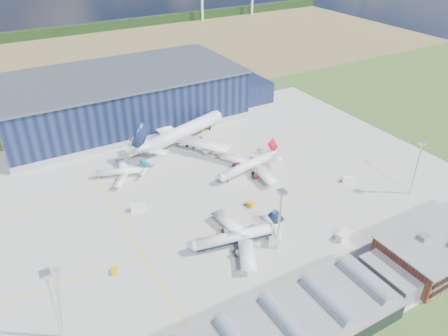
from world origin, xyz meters
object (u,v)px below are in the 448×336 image
gse_van_b (348,180)px  gse_tug_b (115,271)px  gse_van_a (138,207)px  light_mast_east (418,160)px  gse_tug_a (250,204)px  airliner_navy (234,232)px  airliner_regional (119,169)px  airliner_red (247,162)px  gse_van_c (343,235)px  hangar (127,99)px  gse_tug_c (203,130)px  car_b (383,247)px  light_mast_west (51,295)px  light_mast_center (280,211)px  car_a (427,226)px  airliner_widebody (184,125)px  ops_building (447,243)px

gse_van_b → gse_tug_b: bearing=121.7°
gse_van_a → gse_van_b: 85.83m
light_mast_east → gse_tug_a: (-59.54, 24.68, -14.71)m
airliner_navy → airliner_regional: airliner_navy is taller
airliner_red → gse_van_c: bearing=84.6°
hangar → airliner_navy: hangar is taller
light_mast_east → gse_van_a: (-97.31, 43.68, -14.16)m
hangar → gse_tug_b: hangar is taller
airliner_red → gse_tug_c: airliner_red is taller
gse_tug_a → car_b: gse_tug_a is taller
light_mast_west → gse_van_a: light_mast_west is taller
light_mast_center → gse_tug_a: size_ratio=6.64×
car_a → car_b: size_ratio=1.05×
airliner_regional → airliner_widebody: bearing=-136.2°
light_mast_west → airliner_widebody: light_mast_west is taller
car_b → airliner_widebody: bearing=11.4°
light_mast_center → gse_tug_c: (20.46, 92.00, -14.75)m
ops_building → car_a: bearing=58.9°
airliner_red → gse_tug_c: bearing=-104.8°
airliner_red → gse_tug_a: 24.56m
airliner_widebody → car_a: size_ratio=15.13×
airliner_navy → gse_van_c: bearing=166.2°
light_mast_west → gse_tug_b: size_ratio=7.73×
hangar → light_mast_east: (72.19, -124.80, 3.82)m
airliner_navy → airliner_red: size_ratio=0.98×
airliner_widebody → gse_tug_c: size_ratio=18.69×
light_mast_west → light_mast_center: size_ratio=1.00×
light_mast_east → gse_van_a: light_mast_east is taller
airliner_widebody → airliner_regional: size_ratio=2.38×
airliner_regional → gse_tug_c: (51.21, 22.00, -3.30)m
light_mast_east → gse_tug_b: size_ratio=7.73×
gse_van_a → car_b: gse_van_a is taller
light_mast_center → airliner_navy: light_mast_center is taller
hangar → gse_tug_c: bearing=-49.9°
light_mast_east → airliner_red: bearing=136.3°
gse_tug_b → gse_van_c: size_ratio=0.53×
airliner_red → gse_tug_a: (-11.87, -20.90, -5.03)m
airliner_regional → gse_tug_c: bearing=-134.9°
light_mast_east → gse_tug_c: light_mast_east is taller
ops_building → gse_van_c: (-22.54, 22.71, -3.44)m
gse_tug_c → airliner_regional: bearing=-146.6°
light_mast_center → gse_van_a: light_mast_center is taller
light_mast_west → gse_van_b: bearing=8.9°
gse_van_c → gse_tug_a: bearing=16.8°
airliner_widebody → airliner_red: bearing=-93.6°
light_mast_west → airliner_regional: bearing=60.7°
airliner_navy → car_b: airliner_navy is taller
light_mast_east → gse_tug_c: bearing=115.8°
car_b → ops_building: bearing=-130.9°
gse_tug_a → gse_van_c: size_ratio=0.61×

